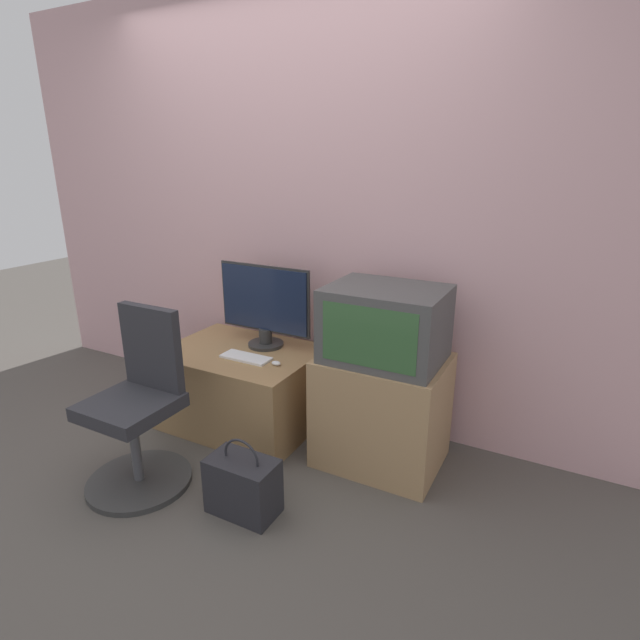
% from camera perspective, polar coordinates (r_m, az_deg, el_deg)
% --- Properties ---
extents(ground_plane, '(12.00, 12.00, 0.00)m').
position_cam_1_polar(ground_plane, '(2.65, -18.41, -20.33)').
color(ground_plane, '#4C4742').
extents(wall_back, '(4.40, 0.05, 2.60)m').
position_cam_1_polar(wall_back, '(3.14, -3.05, 12.47)').
color(wall_back, '#CC9EA3').
rests_on(wall_back, ground_plane).
extents(desk, '(0.91, 0.68, 0.49)m').
position_cam_1_polar(desk, '(3.18, -8.87, -7.54)').
color(desk, '#937047').
rests_on(desk, ground_plane).
extents(side_stand, '(0.65, 0.51, 0.61)m').
position_cam_1_polar(side_stand, '(2.76, 7.06, -10.19)').
color(side_stand, '#A37F56').
rests_on(side_stand, ground_plane).
extents(main_monitor, '(0.62, 0.22, 0.51)m').
position_cam_1_polar(main_monitor, '(3.05, -6.34, 1.70)').
color(main_monitor, '#2D2D2D').
rests_on(main_monitor, desk).
extents(keyboard, '(0.30, 0.12, 0.01)m').
position_cam_1_polar(keyboard, '(2.95, -8.46, -4.26)').
color(keyboard, white).
rests_on(keyboard, desk).
extents(mouse, '(0.06, 0.04, 0.03)m').
position_cam_1_polar(mouse, '(2.84, -5.04, -4.94)').
color(mouse, silver).
rests_on(mouse, desk).
extents(crt_tv, '(0.59, 0.46, 0.38)m').
position_cam_1_polar(crt_tv, '(2.55, 7.47, -0.47)').
color(crt_tv, '#474747').
rests_on(crt_tv, side_stand).
extents(office_chair, '(0.53, 0.53, 0.91)m').
position_cam_1_polar(office_chair, '(2.71, -19.97, -10.05)').
color(office_chair, '#333333').
rests_on(office_chair, ground_plane).
extents(cardboard_box_lower, '(0.21, 0.26, 0.21)m').
position_cam_1_polar(cardboard_box_lower, '(3.59, -18.52, -7.64)').
color(cardboard_box_lower, beige).
rests_on(cardboard_box_lower, ground_plane).
extents(cardboard_box_upper, '(0.20, 0.21, 0.33)m').
position_cam_1_polar(cardboard_box_upper, '(3.48, -18.97, -3.62)').
color(cardboard_box_upper, '#A3845B').
rests_on(cardboard_box_upper, cardboard_box_lower).
extents(handbag, '(0.33, 0.19, 0.39)m').
position_cam_1_polar(handbag, '(2.50, -8.80, -18.17)').
color(handbag, '#232328').
rests_on(handbag, ground_plane).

